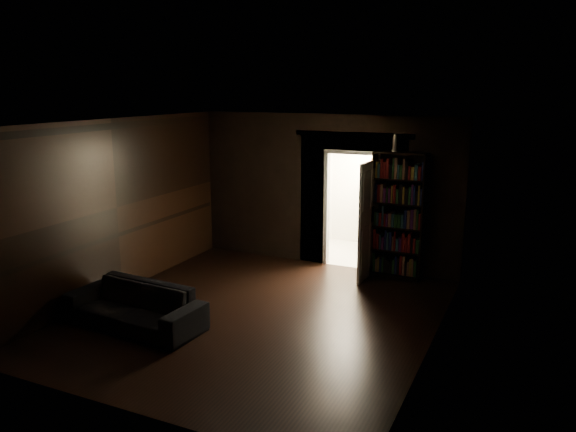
% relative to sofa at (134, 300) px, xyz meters
% --- Properties ---
extents(ground, '(5.50, 5.50, 0.00)m').
position_rel_sofa_xyz_m(ground, '(1.38, 1.02, -0.39)').
color(ground, black).
rests_on(ground, ground).
extents(room_walls, '(5.02, 5.61, 2.84)m').
position_rel_sofa_xyz_m(room_walls, '(1.37, 2.09, 1.30)').
color(room_walls, black).
rests_on(room_walls, ground).
extents(kitchen_alcove, '(2.20, 1.80, 2.60)m').
position_rel_sofa_xyz_m(kitchen_alcove, '(1.88, 4.89, 0.82)').
color(kitchen_alcove, '#B7B19F').
rests_on(kitchen_alcove, ground).
extents(sofa, '(2.07, 1.01, 0.77)m').
position_rel_sofa_xyz_m(sofa, '(0.00, 0.00, 0.00)').
color(sofa, black).
rests_on(sofa, ground).
extents(bookshelf, '(0.96, 0.59, 2.20)m').
position_rel_sofa_xyz_m(bookshelf, '(2.79, 3.61, 0.71)').
color(bookshelf, black).
rests_on(bookshelf, ground).
extents(refrigerator, '(0.95, 0.92, 1.65)m').
position_rel_sofa_xyz_m(refrigerator, '(2.10, 5.05, 0.44)').
color(refrigerator, silver).
rests_on(refrigerator, ground).
extents(door, '(0.08, 0.85, 2.05)m').
position_rel_sofa_xyz_m(door, '(2.33, 3.32, 0.64)').
color(door, silver).
rests_on(door, ground).
extents(figurine, '(0.11, 0.11, 0.29)m').
position_rel_sofa_xyz_m(figurine, '(2.67, 3.63, 1.96)').
color(figurine, silver).
rests_on(figurine, bookshelf).
extents(bottles, '(0.59, 0.32, 0.25)m').
position_rel_sofa_xyz_m(bottles, '(2.10, 5.01, 1.39)').
color(bottles, black).
rests_on(bottles, refrigerator).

